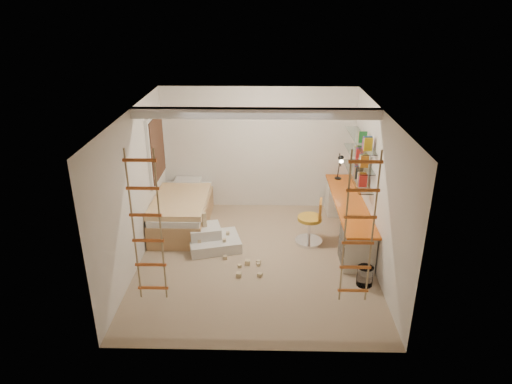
{
  "coord_description": "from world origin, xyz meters",
  "views": [
    {
      "loc": [
        0.16,
        -6.89,
        4.23
      ],
      "look_at": [
        0.0,
        0.3,
        1.15
      ],
      "focal_mm": 32.0,
      "sensor_mm": 36.0,
      "label": 1
    }
  ],
  "objects_px": {
    "bed": "(182,211)",
    "play_platform": "(212,239)",
    "desk": "(348,217)",
    "swivel_chair": "(311,227)"
  },
  "relations": [
    {
      "from": "bed",
      "to": "play_platform",
      "type": "xyz_separation_m",
      "value": [
        0.67,
        -0.82,
        -0.17
      ]
    },
    {
      "from": "desk",
      "to": "swivel_chair",
      "type": "xyz_separation_m",
      "value": [
        -0.71,
        -0.25,
        -0.09
      ]
    },
    {
      "from": "desk",
      "to": "play_platform",
      "type": "height_order",
      "value": "desk"
    },
    {
      "from": "desk",
      "to": "swivel_chair",
      "type": "relative_size",
      "value": 3.24
    },
    {
      "from": "desk",
      "to": "swivel_chair",
      "type": "height_order",
      "value": "swivel_chair"
    },
    {
      "from": "bed",
      "to": "desk",
      "type": "bearing_deg",
      "value": -6.49
    },
    {
      "from": "swivel_chair",
      "to": "play_platform",
      "type": "relative_size",
      "value": 0.82
    },
    {
      "from": "play_platform",
      "to": "swivel_chair",
      "type": "bearing_deg",
      "value": 6.38
    },
    {
      "from": "bed",
      "to": "play_platform",
      "type": "relative_size",
      "value": 1.91
    },
    {
      "from": "desk",
      "to": "bed",
      "type": "bearing_deg",
      "value": 173.51
    }
  ]
}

